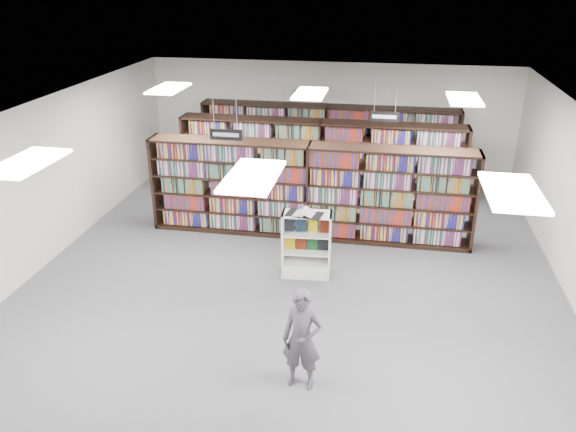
% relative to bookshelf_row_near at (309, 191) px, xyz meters
% --- Properties ---
extents(floor, '(12.00, 12.00, 0.00)m').
position_rel_bookshelf_row_near_xyz_m(floor, '(0.00, -2.00, -1.05)').
color(floor, '#4E4E53').
rests_on(floor, ground).
extents(ceiling, '(10.00, 12.00, 0.10)m').
position_rel_bookshelf_row_near_xyz_m(ceiling, '(0.00, -2.00, 2.15)').
color(ceiling, white).
rests_on(ceiling, wall_back).
extents(wall_back, '(10.00, 0.10, 3.20)m').
position_rel_bookshelf_row_near_xyz_m(wall_back, '(0.00, 4.00, 0.55)').
color(wall_back, silver).
rests_on(wall_back, ground).
extents(wall_left, '(0.10, 12.00, 3.20)m').
position_rel_bookshelf_row_near_xyz_m(wall_left, '(-5.00, -2.00, 0.55)').
color(wall_left, silver).
rests_on(wall_left, ground).
extents(bookshelf_row_near, '(7.00, 0.60, 2.10)m').
position_rel_bookshelf_row_near_xyz_m(bookshelf_row_near, '(0.00, 0.00, 0.00)').
color(bookshelf_row_near, black).
rests_on(bookshelf_row_near, floor).
extents(bookshelf_row_mid, '(7.00, 0.60, 2.10)m').
position_rel_bookshelf_row_near_xyz_m(bookshelf_row_mid, '(0.00, 2.00, 0.00)').
color(bookshelf_row_mid, black).
rests_on(bookshelf_row_mid, floor).
extents(bookshelf_row_far, '(7.00, 0.60, 2.10)m').
position_rel_bookshelf_row_near_xyz_m(bookshelf_row_far, '(0.00, 3.70, 0.00)').
color(bookshelf_row_far, black).
rests_on(bookshelf_row_far, floor).
extents(aisle_sign_left, '(0.65, 0.02, 0.80)m').
position_rel_bookshelf_row_near_xyz_m(aisle_sign_left, '(-1.50, -1.00, 1.48)').
color(aisle_sign_left, '#B2B2B7').
rests_on(aisle_sign_left, ceiling).
extents(aisle_sign_right, '(0.65, 0.02, 0.80)m').
position_rel_bookshelf_row_near_xyz_m(aisle_sign_right, '(1.50, 1.00, 1.48)').
color(aisle_sign_right, '#B2B2B7').
rests_on(aisle_sign_right, ceiling).
extents(aisle_sign_center, '(0.65, 0.02, 0.80)m').
position_rel_bookshelf_row_near_xyz_m(aisle_sign_center, '(-0.50, 3.00, 1.48)').
color(aisle_sign_center, '#B2B2B7').
rests_on(aisle_sign_center, ceiling).
extents(troffer_front_left, '(0.60, 1.20, 0.04)m').
position_rel_bookshelf_row_near_xyz_m(troffer_front_left, '(-3.00, -5.00, 2.11)').
color(troffer_front_left, white).
rests_on(troffer_front_left, ceiling).
extents(troffer_front_center, '(0.60, 1.20, 0.04)m').
position_rel_bookshelf_row_near_xyz_m(troffer_front_center, '(0.00, -5.00, 2.11)').
color(troffer_front_center, white).
rests_on(troffer_front_center, ceiling).
extents(troffer_front_right, '(0.60, 1.20, 0.04)m').
position_rel_bookshelf_row_near_xyz_m(troffer_front_right, '(3.00, -5.00, 2.11)').
color(troffer_front_right, white).
rests_on(troffer_front_right, ceiling).
extents(troffer_back_left, '(0.60, 1.20, 0.04)m').
position_rel_bookshelf_row_near_xyz_m(troffer_back_left, '(-3.00, 0.00, 2.11)').
color(troffer_back_left, white).
rests_on(troffer_back_left, ceiling).
extents(troffer_back_center, '(0.60, 1.20, 0.04)m').
position_rel_bookshelf_row_near_xyz_m(troffer_back_center, '(0.00, 0.00, 2.11)').
color(troffer_back_center, white).
rests_on(troffer_back_center, ceiling).
extents(troffer_back_right, '(0.60, 1.20, 0.04)m').
position_rel_bookshelf_row_near_xyz_m(troffer_back_right, '(3.00, 0.00, 2.11)').
color(troffer_back_right, white).
rests_on(troffer_back_right, ceiling).
extents(endcap_display, '(0.96, 0.53, 1.30)m').
position_rel_bookshelf_row_near_xyz_m(endcap_display, '(0.21, -1.72, -0.60)').
color(endcap_display, white).
rests_on(endcap_display, floor).
extents(open_book, '(0.71, 0.48, 0.13)m').
position_rel_bookshelf_row_near_xyz_m(open_book, '(0.17, -1.82, 0.28)').
color(open_book, black).
rests_on(open_book, endcap_display).
extents(shopper, '(0.59, 0.41, 1.53)m').
position_rel_bookshelf_row_near_xyz_m(shopper, '(0.61, -4.89, -0.28)').
color(shopper, '#504A55').
rests_on(shopper, floor).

